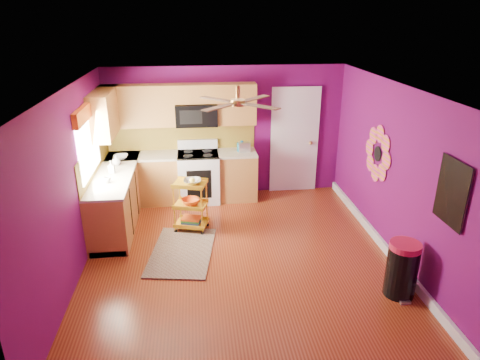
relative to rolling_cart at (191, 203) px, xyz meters
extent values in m
plane|color=maroon|center=(0.70, -0.95, -0.48)|extent=(5.00, 5.00, 0.00)
cube|color=#610B57|center=(0.70, 1.55, 0.77)|extent=(4.50, 0.04, 2.50)
cube|color=#610B57|center=(0.70, -3.45, 0.77)|extent=(4.50, 0.04, 2.50)
cube|color=#610B57|center=(-1.55, -0.95, 0.77)|extent=(0.04, 5.00, 2.50)
cube|color=#610B57|center=(2.95, -0.95, 0.77)|extent=(0.04, 5.00, 2.50)
cube|color=silver|center=(0.70, -0.95, 2.02)|extent=(4.50, 5.00, 0.04)
cube|color=white|center=(2.92, -0.95, -0.41)|extent=(0.05, 4.90, 0.14)
cube|color=#996229|center=(-1.25, 0.40, -0.03)|extent=(0.60, 2.30, 0.90)
cube|color=#996229|center=(-0.15, 1.25, -0.03)|extent=(2.80, 0.60, 0.90)
cube|color=beige|center=(-1.25, 0.40, 0.44)|extent=(0.63, 2.30, 0.04)
cube|color=beige|center=(-0.15, 1.25, 0.44)|extent=(2.80, 0.63, 0.04)
cube|color=black|center=(-1.25, 0.40, -0.43)|extent=(0.54, 2.30, 0.10)
cube|color=black|center=(-0.15, 1.25, -0.43)|extent=(2.80, 0.54, 0.10)
cube|color=white|center=(0.15, 1.22, -0.02)|extent=(0.76, 0.66, 0.92)
cube|color=black|center=(0.15, 1.22, 0.44)|extent=(0.76, 0.62, 0.03)
cube|color=white|center=(0.15, 1.50, 0.56)|extent=(0.76, 0.06, 0.18)
cube|color=black|center=(0.15, 0.89, -0.03)|extent=(0.45, 0.02, 0.55)
cube|color=#996229|center=(-0.89, 1.38, 1.34)|extent=(1.32, 0.33, 0.75)
cube|color=#996229|center=(0.89, 1.38, 1.34)|extent=(0.72, 0.33, 0.75)
cube|color=#996229|center=(0.15, 1.38, 1.55)|extent=(0.76, 0.33, 0.34)
cube|color=#996229|center=(-1.39, 0.90, 1.34)|extent=(0.33, 1.30, 0.75)
cube|color=black|center=(0.15, 1.35, 1.17)|extent=(0.76, 0.38, 0.40)
cube|color=brown|center=(-0.15, 1.54, 0.71)|extent=(2.80, 0.01, 0.51)
cube|color=brown|center=(-1.54, 0.40, 0.71)|extent=(0.01, 2.30, 0.51)
cube|color=white|center=(-1.53, 0.10, 1.07)|extent=(0.03, 1.20, 1.00)
cube|color=orange|center=(-1.50, 0.10, 1.54)|extent=(0.08, 1.35, 0.22)
cube|color=white|center=(2.05, 1.52, 0.54)|extent=(0.85, 0.04, 2.05)
cube|color=white|center=(2.05, 1.50, 0.54)|extent=(0.95, 0.02, 2.15)
sphere|color=#BF8C3F|center=(2.37, 1.47, 0.52)|extent=(0.07, 0.07, 0.07)
cylinder|color=black|center=(2.93, -0.35, 0.87)|extent=(0.01, 0.24, 0.24)
cube|color=teal|center=(2.93, -2.35, 1.07)|extent=(0.03, 0.52, 0.72)
cube|color=black|center=(2.91, -2.35, 1.07)|extent=(0.01, 0.56, 0.76)
cylinder|color=#BF8C3F|center=(0.70, -0.75, 1.94)|extent=(0.06, 0.06, 0.16)
cylinder|color=#BF8C3F|center=(0.70, -0.75, 1.80)|extent=(0.20, 0.20, 0.08)
cube|color=#4C2D19|center=(0.97, -0.49, 1.80)|extent=(0.47, 0.47, 0.01)
cube|color=#4C2D19|center=(0.43, -0.49, 1.80)|extent=(0.47, 0.47, 0.01)
cube|color=#4C2D19|center=(0.43, -1.02, 1.80)|extent=(0.47, 0.47, 0.01)
cube|color=#4C2D19|center=(0.97, -1.02, 1.80)|extent=(0.47, 0.47, 0.01)
cube|color=black|center=(-0.16, -0.72, -0.47)|extent=(1.10, 1.57, 0.02)
cylinder|color=gold|center=(-0.27, -0.09, -0.04)|extent=(0.02, 0.02, 0.80)
cylinder|color=gold|center=(0.17, -0.22, -0.04)|extent=(0.02, 0.02, 0.80)
cylinder|color=gold|center=(-0.18, 0.22, -0.04)|extent=(0.02, 0.02, 0.80)
cylinder|color=gold|center=(0.26, 0.09, -0.04)|extent=(0.02, 0.02, 0.80)
sphere|color=black|center=(-0.27, -0.09, -0.45)|extent=(0.06, 0.06, 0.06)
sphere|color=black|center=(0.17, -0.22, -0.45)|extent=(0.06, 0.06, 0.06)
sphere|color=black|center=(-0.18, 0.22, -0.45)|extent=(0.06, 0.06, 0.06)
sphere|color=black|center=(0.26, 0.09, -0.45)|extent=(0.06, 0.06, 0.06)
cube|color=gold|center=(-0.01, 0.00, 0.34)|extent=(0.60, 0.51, 0.03)
cube|color=gold|center=(-0.01, 0.00, -0.03)|extent=(0.60, 0.51, 0.03)
cube|color=gold|center=(-0.01, 0.00, -0.37)|extent=(0.60, 0.51, 0.03)
imported|color=beige|center=(0.04, -0.01, 0.39)|extent=(0.35, 0.35, 0.07)
sphere|color=yellow|center=(0.04, -0.01, 0.41)|extent=(0.09, 0.09, 0.09)
imported|color=orange|center=(-0.01, 0.00, 0.03)|extent=(0.36, 0.36, 0.09)
cube|color=navy|center=(-0.01, 0.00, -0.34)|extent=(0.35, 0.30, 0.04)
cube|color=#267233|center=(-0.01, 0.00, -0.30)|extent=(0.35, 0.30, 0.03)
cube|color=orange|center=(-0.01, 0.00, -0.27)|extent=(0.35, 0.30, 0.03)
cylinder|color=black|center=(2.65, -2.05, -0.15)|extent=(0.40, 0.40, 0.67)
cylinder|color=#BD1B3F|center=(2.65, -2.05, 0.23)|extent=(0.39, 0.39, 0.08)
cube|color=beige|center=(2.65, -2.25, -0.47)|extent=(0.14, 0.07, 0.03)
cylinder|color=#146F99|center=(0.98, 1.28, 0.54)|extent=(0.18, 0.18, 0.16)
sphere|color=#146F99|center=(0.98, 1.28, 0.64)|extent=(0.06, 0.06, 0.06)
cube|color=beige|center=(1.03, 1.25, 0.55)|extent=(0.22, 0.15, 0.18)
imported|color=#EA3F72|center=(-1.28, 0.34, 0.56)|extent=(0.09, 0.10, 0.21)
imported|color=white|center=(-1.26, 0.72, 0.55)|extent=(0.14, 0.14, 0.18)
imported|color=white|center=(-1.24, 1.07, 0.49)|extent=(0.26, 0.26, 0.06)
imported|color=white|center=(-1.27, -0.09, 0.50)|extent=(0.11, 0.11, 0.09)
camera|label=1|loc=(0.11, -6.43, 2.95)|focal=32.00mm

